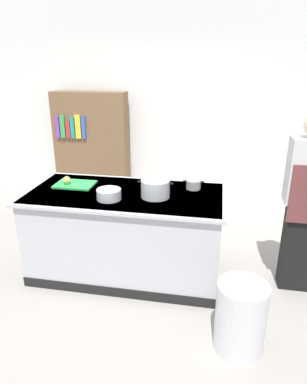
# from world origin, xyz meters

# --- Properties ---
(ground_plane) EXTENTS (10.00, 10.00, 0.00)m
(ground_plane) POSITION_xyz_m (0.00, 0.00, 0.00)
(ground_plane) COLOR #9E9991
(back_wall) EXTENTS (6.40, 0.12, 3.00)m
(back_wall) POSITION_xyz_m (0.00, 2.10, 1.50)
(back_wall) COLOR white
(back_wall) RESTS_ON ground_plane
(counter_island) EXTENTS (1.98, 0.98, 0.90)m
(counter_island) POSITION_xyz_m (0.00, -0.00, 0.47)
(counter_island) COLOR #B7BABF
(counter_island) RESTS_ON ground_plane
(cutting_board) EXTENTS (0.40, 0.28, 0.02)m
(cutting_board) POSITION_xyz_m (-0.57, 0.11, 0.91)
(cutting_board) COLOR green
(cutting_board) RESTS_ON counter_island
(onion) EXTENTS (0.08, 0.08, 0.08)m
(onion) POSITION_xyz_m (-0.65, 0.09, 0.96)
(onion) COLOR tan
(onion) RESTS_ON cutting_board
(stock_pot) EXTENTS (0.34, 0.27, 0.17)m
(stock_pot) POSITION_xyz_m (0.31, -0.05, 0.99)
(stock_pot) COLOR #B7BABF
(stock_pot) RESTS_ON counter_island
(sauce_pan) EXTENTS (0.21, 0.15, 0.09)m
(sauce_pan) POSITION_xyz_m (0.66, 0.24, 0.95)
(sauce_pan) COLOR #99999E
(sauce_pan) RESTS_ON counter_island
(mixing_bowl) EXTENTS (0.23, 0.23, 0.10)m
(mixing_bowl) POSITION_xyz_m (-0.10, -0.19, 0.95)
(mixing_bowl) COLOR #B7BABF
(mixing_bowl) RESTS_ON counter_island
(trash_bin) EXTENTS (0.39, 0.39, 0.57)m
(trash_bin) POSITION_xyz_m (1.13, -0.87, 0.29)
(trash_bin) COLOR silver
(trash_bin) RESTS_ON ground_plane
(person_chef) EXTENTS (0.38, 0.25, 1.72)m
(person_chef) POSITION_xyz_m (1.69, 0.05, 0.91)
(person_chef) COLOR black
(person_chef) RESTS_ON ground_plane
(bookshelf) EXTENTS (1.10, 0.31, 1.70)m
(bookshelf) POSITION_xyz_m (-1.00, 1.80, 0.85)
(bookshelf) COLOR brown
(bookshelf) RESTS_ON ground_plane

